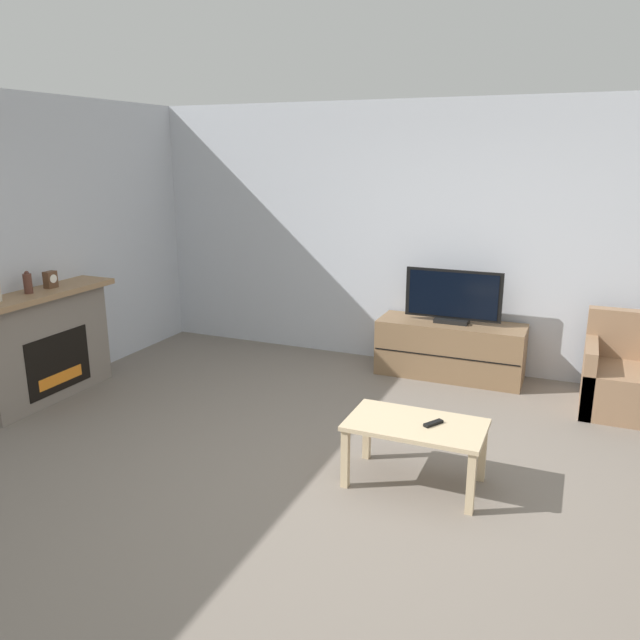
{
  "coord_description": "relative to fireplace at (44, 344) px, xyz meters",
  "views": [
    {
      "loc": [
        1.26,
        -3.53,
        2.19
      ],
      "look_at": [
        -0.68,
        1.04,
        0.85
      ],
      "focal_mm": 35.0,
      "sensor_mm": 36.0,
      "label": 1
    }
  ],
  "objects": [
    {
      "name": "mantel_clock",
      "position": [
        0.02,
        0.14,
        0.57
      ],
      "size": [
        0.08,
        0.11,
        0.15
      ],
      "color": "brown",
      "rests_on": "fireplace"
    },
    {
      "name": "coffee_table",
      "position": [
        3.48,
        -0.19,
        -0.13
      ],
      "size": [
        0.91,
        0.53,
        0.45
      ],
      "color": "#CCB289",
      "rests_on": "ground"
    },
    {
      "name": "tv_stand",
      "position": [
        3.27,
        2.02,
        -0.24
      ],
      "size": [
        1.43,
        0.5,
        0.56
      ],
      "color": "brown",
      "rests_on": "ground"
    },
    {
      "name": "fireplace",
      "position": [
        0.0,
        0.0,
        0.0
      ],
      "size": [
        0.43,
        1.42,
        1.01
      ],
      "color": "slate",
      "rests_on": "ground"
    },
    {
      "name": "mantel_vase_centre_left",
      "position": [
        0.02,
        -0.11,
        0.59
      ],
      "size": [
        0.07,
        0.07,
        0.2
      ],
      "color": "#512D23",
      "rests_on": "fireplace"
    },
    {
      "name": "wall_back",
      "position": [
        3.13,
        2.33,
        0.83
      ],
      "size": [
        12.0,
        0.06,
        2.7
      ],
      "color": "silver",
      "rests_on": "ground"
    },
    {
      "name": "tv",
      "position": [
        3.27,
        2.01,
        0.29
      ],
      "size": [
        0.94,
        0.18,
        0.53
      ],
      "color": "black",
      "rests_on": "tv_stand"
    },
    {
      "name": "armchair",
      "position": [
        4.85,
        1.76,
        -0.24
      ],
      "size": [
        0.7,
        0.76,
        0.84
      ],
      "color": "#937051",
      "rests_on": "ground"
    },
    {
      "name": "ground_plane",
      "position": [
        3.13,
        -0.43,
        -0.52
      ],
      "size": [
        24.0,
        24.0,
        0.0
      ],
      "primitive_type": "plane",
      "color": "slate"
    },
    {
      "name": "remote",
      "position": [
        3.6,
        -0.17,
        -0.06
      ],
      "size": [
        0.11,
        0.15,
        0.02
      ],
      "rotation": [
        0.0,
        0.0,
        -0.55
      ],
      "color": "black",
      "rests_on": "coffee_table"
    }
  ]
}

